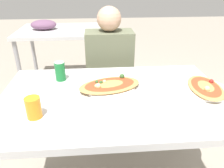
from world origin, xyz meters
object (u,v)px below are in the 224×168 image
(pizza_main, at_px, (110,86))
(pizza_second, at_px, (205,88))
(chair_far_seated, at_px, (109,84))
(soda_can, at_px, (60,71))
(dining_table, at_px, (114,106))
(person_seated, at_px, (109,67))
(drink_glass, at_px, (33,108))

(pizza_main, height_order, pizza_second, same)
(chair_far_seated, height_order, soda_can, soda_can)
(dining_table, xyz_separation_m, soda_can, (-0.33, 0.23, 0.14))
(chair_far_seated, height_order, pizza_second, chair_far_seated)
(soda_can, height_order, pizza_second, soda_can)
(pizza_main, height_order, soda_can, soda_can)
(person_seated, distance_m, soda_can, 0.55)
(pizza_second, bearing_deg, dining_table, -179.01)
(person_seated, height_order, drink_glass, person_seated)
(dining_table, bearing_deg, pizza_second, 0.99)
(pizza_main, xyz_separation_m, soda_can, (-0.31, 0.15, 0.04))
(chair_far_seated, bearing_deg, person_seated, 90.00)
(person_seated, height_order, pizza_main, person_seated)
(person_seated, bearing_deg, drink_glass, 62.78)
(chair_far_seated, xyz_separation_m, pizza_main, (-0.04, -0.66, 0.32))
(pizza_main, bearing_deg, pizza_second, -7.51)
(chair_far_seated, bearing_deg, pizza_main, 86.85)
(dining_table, height_order, soda_can, soda_can)
(drink_glass, relative_size, pizza_second, 0.30)
(dining_table, relative_size, chair_far_seated, 1.57)
(drink_glass, bearing_deg, chair_far_seated, 65.57)
(soda_can, bearing_deg, person_seated, 49.07)
(pizza_main, relative_size, soda_can, 3.40)
(soda_can, bearing_deg, dining_table, -35.13)
(drink_glass, bearing_deg, person_seated, 62.78)
(person_seated, height_order, soda_can, person_seated)
(chair_far_seated, relative_size, person_seated, 0.70)
(pizza_main, distance_m, soda_can, 0.35)
(drink_glass, xyz_separation_m, pizza_second, (0.96, 0.19, -0.04))
(pizza_main, bearing_deg, person_seated, 86.23)
(dining_table, distance_m, soda_can, 0.43)
(dining_table, xyz_separation_m, pizza_main, (-0.02, 0.08, 0.09))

